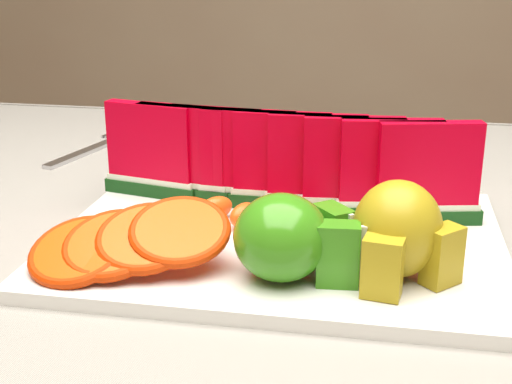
% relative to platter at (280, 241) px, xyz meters
% --- Properties ---
extents(table, '(1.40, 0.90, 0.75)m').
position_rel_platter_xyz_m(table, '(-0.07, 0.01, -0.11)').
color(table, '#50351D').
rests_on(table, ground).
extents(tablecloth, '(1.53, 1.03, 0.20)m').
position_rel_platter_xyz_m(tablecloth, '(-0.07, 0.01, -0.05)').
color(tablecloth, slate).
rests_on(tablecloth, table).
extents(platter, '(0.40, 0.30, 0.01)m').
position_rel_platter_xyz_m(platter, '(0.00, 0.00, 0.00)').
color(platter, silver).
rests_on(platter, tablecloth).
extents(apple_cluster, '(0.12, 0.10, 0.07)m').
position_rel_platter_xyz_m(apple_cluster, '(0.02, -0.08, 0.04)').
color(apple_cluster, '#2A7915').
rests_on(apple_cluster, platter).
extents(pear_cluster, '(0.09, 0.09, 0.08)m').
position_rel_platter_xyz_m(pear_cluster, '(0.10, -0.07, 0.04)').
color(pear_cluster, '#936918').
rests_on(pear_cluster, platter).
extents(side_plate, '(0.19, 0.19, 0.01)m').
position_rel_platter_xyz_m(side_plate, '(0.04, 0.27, -0.00)').
color(side_plate, silver).
rests_on(side_plate, tablecloth).
extents(fork, '(0.06, 0.19, 0.00)m').
position_rel_platter_xyz_m(fork, '(-0.30, 0.27, -0.00)').
color(fork, silver).
rests_on(fork, tablecloth).
extents(watermelon_row, '(0.39, 0.07, 0.10)m').
position_rel_platter_xyz_m(watermelon_row, '(-0.01, 0.07, 0.05)').
color(watermelon_row, '#0C3A13').
rests_on(watermelon_row, platter).
extents(orange_fan_front, '(0.18, 0.12, 0.05)m').
position_rel_platter_xyz_m(orange_fan_front, '(-0.11, -0.09, 0.03)').
color(orange_fan_front, '#E05D00').
rests_on(orange_fan_front, platter).
extents(orange_fan_back, '(0.28, 0.10, 0.04)m').
position_rel_platter_xyz_m(orange_fan_back, '(-0.01, 0.13, 0.03)').
color(orange_fan_back, '#E05D00').
rests_on(orange_fan_back, platter).
extents(tangerine_segments, '(0.14, 0.06, 0.02)m').
position_rel_platter_xyz_m(tangerine_segments, '(-0.03, 0.01, 0.02)').
color(tangerine_segments, '#DC5123').
rests_on(tangerine_segments, platter).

